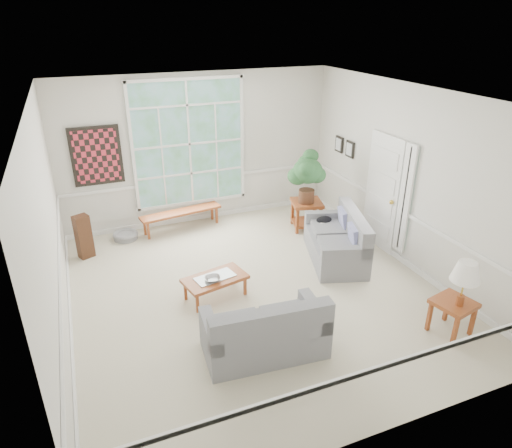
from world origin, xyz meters
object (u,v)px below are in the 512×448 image
Objects in this scene: loveseat_right at (336,237)px; coffee_table at (215,287)px; loveseat_front at (264,324)px; end_table at (306,215)px; side_table at (451,317)px.

loveseat_right is 2.37m from coffee_table.
loveseat_front is at bearing -93.48° from coffee_table.
loveseat_right is at bearing 45.20° from loveseat_front.
end_table reaches higher than coffee_table.
side_table is at bearing -8.47° from loveseat_front.
loveseat_right reaches higher than loveseat_front.
loveseat_right is 2.76m from loveseat_front.
loveseat_front is 2.57m from side_table.
side_table is at bearing -63.02° from loveseat_right.
loveseat_right is 2.42m from side_table.
coffee_table is (-2.32, -0.36, -0.26)m from loveseat_right.
loveseat_front is 1.62× the size of coffee_table.
loveseat_right is 3.20× the size of side_table.
end_table is (2.24, 3.11, -0.12)m from loveseat_front.
loveseat_front is at bearing -125.68° from end_table.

